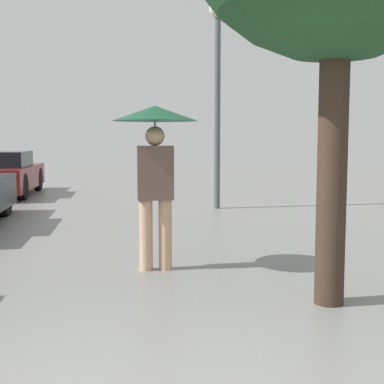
{
  "coord_description": "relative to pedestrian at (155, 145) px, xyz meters",
  "views": [
    {
      "loc": [
        -0.05,
        -2.67,
        1.54
      ],
      "look_at": [
        0.77,
        3.51,
        0.91
      ],
      "focal_mm": 50.0,
      "sensor_mm": 36.0,
      "label": 1
    }
  ],
  "objects": [
    {
      "name": "parked_car_farthest",
      "position": [
        -3.56,
        8.76,
        -0.89
      ],
      "size": [
        1.62,
        4.05,
        1.19
      ],
      "color": "maroon",
      "rests_on": "ground_plane"
    },
    {
      "name": "pedestrian",
      "position": [
        0.0,
        0.0,
        0.0
      ],
      "size": [
        0.99,
        0.99,
        1.91
      ],
      "color": "tan",
      "rests_on": "ground_plane"
    },
    {
      "name": "street_lamp",
      "position": [
        1.69,
        5.35,
        1.56
      ],
      "size": [
        0.38,
        0.38,
        4.47
      ],
      "color": "#515456",
      "rests_on": "ground_plane"
    }
  ]
}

